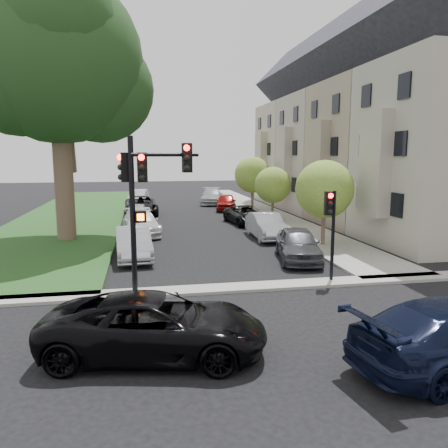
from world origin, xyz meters
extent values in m
plane|color=black|center=(0.00, 0.00, 0.00)|extent=(140.00, 140.00, 0.00)
cube|color=#214E1F|center=(-9.00, 24.00, 0.06)|extent=(8.00, 44.00, 0.12)
cube|color=gray|center=(6.75, 24.00, 0.06)|extent=(3.50, 44.00, 0.12)
cube|color=gray|center=(0.00, 2.00, 0.06)|extent=(60.00, 1.00, 0.12)
cube|color=#B7AA90|center=(12.50, 8.00, 5.00)|extent=(7.00, 7.40, 10.00)
cube|color=#B7AA90|center=(8.65, 8.00, 4.50)|extent=(0.70, 2.20, 5.50)
cube|color=black|center=(8.95, 8.00, 5.50)|extent=(0.08, 3.60, 6.00)
cube|color=gray|center=(12.50, 15.50, 5.00)|extent=(7.00, 7.40, 10.00)
cube|color=#40404B|center=(12.50, 15.50, 12.47)|extent=(7.00, 7.55, 7.00)
cube|color=gray|center=(8.65, 15.50, 4.50)|extent=(0.70, 2.20, 5.50)
cube|color=black|center=(8.95, 15.50, 5.50)|extent=(0.08, 3.60, 6.00)
cube|color=#B1AA9C|center=(12.50, 23.00, 5.00)|extent=(7.00, 7.40, 10.00)
cube|color=#40404B|center=(12.50, 23.00, 12.47)|extent=(7.00, 7.55, 7.00)
cube|color=#B1AA9C|center=(8.65, 23.00, 4.50)|extent=(0.70, 2.20, 5.50)
cube|color=black|center=(8.95, 23.00, 5.50)|extent=(0.08, 3.60, 6.00)
cube|color=#B1A98C|center=(12.50, 30.50, 5.00)|extent=(7.00, 7.40, 10.00)
cube|color=#40404B|center=(12.50, 30.50, 12.47)|extent=(7.00, 7.55, 7.00)
cube|color=#B1A98C|center=(8.65, 30.50, 4.50)|extent=(0.70, 2.20, 5.50)
cube|color=black|center=(8.95, 30.50, 5.50)|extent=(0.08, 3.60, 6.00)
cylinder|color=brown|center=(-7.83, 12.92, 3.89)|extent=(1.07, 1.07, 7.78)
sphere|color=#224020|center=(-7.83, 12.92, 10.21)|extent=(9.34, 9.34, 9.34)
sphere|color=#224020|center=(-5.69, 13.90, 8.75)|extent=(6.22, 6.22, 6.22)
sphere|color=#224020|center=(-9.77, 12.44, 9.24)|extent=(6.61, 6.61, 6.61)
sphere|color=#224020|center=(-7.34, 10.98, 11.67)|extent=(5.83, 5.83, 5.83)
sphere|color=#224020|center=(-8.80, 14.68, 12.16)|extent=(5.45, 5.45, 5.45)
cylinder|color=brown|center=(6.20, 8.70, 1.12)|extent=(0.22, 0.22, 2.24)
sphere|color=olive|center=(6.20, 8.70, 3.14)|extent=(3.14, 3.14, 3.14)
cylinder|color=brown|center=(6.20, 18.13, 0.97)|extent=(0.19, 0.19, 1.94)
sphere|color=olive|center=(6.20, 18.13, 2.72)|extent=(2.72, 2.72, 2.72)
cylinder|color=brown|center=(6.20, 24.26, 1.14)|extent=(0.23, 0.23, 2.29)
sphere|color=olive|center=(6.20, 24.26, 3.20)|extent=(3.20, 3.20, 3.20)
cylinder|color=black|center=(-3.80, 2.20, 2.81)|extent=(0.22, 0.22, 5.62)
cylinder|color=black|center=(-2.61, 2.20, 4.97)|extent=(2.37, 0.45, 0.13)
cube|color=black|center=(-3.42, 2.20, 4.54)|extent=(0.36, 0.32, 1.03)
cube|color=black|center=(-1.86, 2.20, 4.86)|extent=(0.36, 0.32, 1.03)
cube|color=black|center=(-4.02, 2.47, 4.54)|extent=(0.32, 0.36, 1.03)
sphere|color=#FF0C05|center=(-3.42, 2.04, 4.88)|extent=(0.22, 0.22, 0.22)
sphere|color=black|center=(-3.42, 2.04, 4.19)|extent=(0.22, 0.22, 0.22)
cube|color=black|center=(-3.53, 2.20, 2.81)|extent=(0.41, 0.32, 0.41)
cube|color=#FF5905|center=(-3.53, 2.05, 2.81)|extent=(0.24, 0.03, 0.24)
cylinder|color=black|center=(3.77, 2.20, 1.80)|extent=(0.15, 0.15, 3.61)
cube|color=black|center=(3.53, 2.20, 3.13)|extent=(0.32, 0.29, 0.90)
sphere|color=#FF0C05|center=(3.53, 2.06, 3.44)|extent=(0.19, 0.19, 0.19)
imported|color=black|center=(-3.22, -2.88, 0.77)|extent=(5.92, 3.55, 1.54)
imported|color=#3F4247|center=(3.73, 5.89, 0.78)|extent=(2.71, 4.84, 1.56)
imported|color=#999BA0|center=(3.81, 11.51, 0.76)|extent=(1.64, 4.61, 1.51)
imported|color=black|center=(3.89, 16.98, 0.66)|extent=(2.78, 5.00, 1.32)
imported|color=maroon|center=(3.98, 25.07, 0.74)|extent=(2.51, 4.58, 1.48)
imported|color=#999BA0|center=(3.51, 30.27, 0.80)|extent=(3.02, 5.76, 1.59)
imported|color=#999BA0|center=(-3.93, 7.69, 0.75)|extent=(1.89, 4.66, 1.50)
imported|color=silver|center=(-3.58, 14.17, 0.74)|extent=(2.64, 5.29, 1.48)
imported|color=#999BA0|center=(-3.88, 19.32, 0.70)|extent=(1.85, 4.17, 1.39)
imported|color=black|center=(-3.57, 23.45, 0.78)|extent=(2.82, 5.71, 1.56)
imported|color=silver|center=(-3.81, 31.51, 0.74)|extent=(2.26, 4.66, 1.47)
camera|label=1|loc=(-3.45, -13.33, 4.98)|focal=35.00mm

